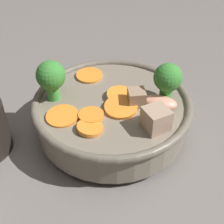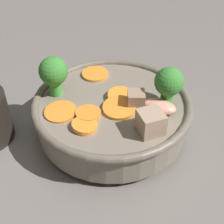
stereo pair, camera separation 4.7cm
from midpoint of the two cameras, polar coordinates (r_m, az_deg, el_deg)
The scene contains 2 objects.
ground_plane at distance 0.50m, azimuth 2.72°, elevation -3.52°, with size 3.00×3.00×0.00m, color slate.
stirfry_bowl at distance 0.47m, azimuth 2.91°, elevation 0.17°, with size 0.24×0.24×0.12m.
Camera 2 is at (-0.32, 0.18, 0.34)m, focal length 50.00 mm.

